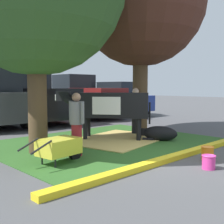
{
  "coord_description": "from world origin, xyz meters",
  "views": [
    {
      "loc": [
        -5.8,
        -4.3,
        1.74
      ],
      "look_at": [
        0.84,
        2.55,
        0.9
      ],
      "focal_mm": 46.57,
      "sensor_mm": 36.0,
      "label": 1
    }
  ],
  "objects_px": {
    "pickup_truck_black": "(35,99)",
    "pickup_truck_maroon": "(83,98)",
    "calf_lying": "(159,133)",
    "bucket_orange": "(207,153)",
    "shade_tree_right": "(141,2)",
    "person_visitor_near": "(135,110)",
    "person_handler": "(77,123)",
    "cow_holstein": "(109,105)",
    "bucket_pink": "(209,162)",
    "sedan_blue": "(118,99)",
    "wheelbarrow": "(60,147)"
  },
  "relations": [
    {
      "from": "cow_holstein",
      "to": "person_handler",
      "type": "height_order",
      "value": "person_handler"
    },
    {
      "from": "pickup_truck_maroon",
      "to": "cow_holstein",
      "type": "bearing_deg",
      "value": -121.47
    },
    {
      "from": "sedan_blue",
      "to": "wheelbarrow",
      "type": "bearing_deg",
      "value": -141.73
    },
    {
      "from": "cow_holstein",
      "to": "calf_lying",
      "type": "distance_m",
      "value": 1.84
    },
    {
      "from": "pickup_truck_maroon",
      "to": "pickup_truck_black",
      "type": "bearing_deg",
      "value": -178.81
    },
    {
      "from": "calf_lying",
      "to": "pickup_truck_black",
      "type": "distance_m",
      "value": 7.36
    },
    {
      "from": "person_handler",
      "to": "calf_lying",
      "type": "bearing_deg",
      "value": -2.87
    },
    {
      "from": "shade_tree_right",
      "to": "pickup_truck_black",
      "type": "bearing_deg",
      "value": 100.11
    },
    {
      "from": "sedan_blue",
      "to": "bucket_orange",
      "type": "bearing_deg",
      "value": -124.43
    },
    {
      "from": "pickup_truck_black",
      "to": "calf_lying",
      "type": "bearing_deg",
      "value": -87.8
    },
    {
      "from": "shade_tree_right",
      "to": "person_visitor_near",
      "type": "relative_size",
      "value": 4.22
    },
    {
      "from": "person_visitor_near",
      "to": "sedan_blue",
      "type": "xyz_separation_m",
      "value": [
        4.82,
        5.68,
        0.08
      ]
    },
    {
      "from": "person_handler",
      "to": "pickup_truck_maroon",
      "type": "relative_size",
      "value": 0.29
    },
    {
      "from": "person_handler",
      "to": "pickup_truck_black",
      "type": "bearing_deg",
      "value": 68.03
    },
    {
      "from": "wheelbarrow",
      "to": "sedan_blue",
      "type": "bearing_deg",
      "value": 38.27
    },
    {
      "from": "bucket_orange",
      "to": "sedan_blue",
      "type": "distance_m",
      "value": 11.34
    },
    {
      "from": "cow_holstein",
      "to": "sedan_blue",
      "type": "bearing_deg",
      "value": 42.85
    },
    {
      "from": "person_handler",
      "to": "bucket_pink",
      "type": "bearing_deg",
      "value": -64.94
    },
    {
      "from": "pickup_truck_black",
      "to": "pickup_truck_maroon",
      "type": "height_order",
      "value": "same"
    },
    {
      "from": "cow_holstein",
      "to": "bucket_pink",
      "type": "relative_size",
      "value": 9.0
    },
    {
      "from": "calf_lying",
      "to": "person_visitor_near",
      "type": "relative_size",
      "value": 0.78
    },
    {
      "from": "person_visitor_near",
      "to": "person_handler",
      "type": "bearing_deg",
      "value": -161.35
    },
    {
      "from": "shade_tree_right",
      "to": "person_visitor_near",
      "type": "xyz_separation_m",
      "value": [
        -0.35,
        -0.09,
        -3.86
      ]
    },
    {
      "from": "bucket_orange",
      "to": "shade_tree_right",
      "type": "bearing_deg",
      "value": 62.74
    },
    {
      "from": "person_visitor_near",
      "to": "bucket_orange",
      "type": "height_order",
      "value": "person_visitor_near"
    },
    {
      "from": "calf_lying",
      "to": "sedan_blue",
      "type": "height_order",
      "value": "sedan_blue"
    },
    {
      "from": "person_handler",
      "to": "bucket_orange",
      "type": "distance_m",
      "value": 3.23
    },
    {
      "from": "person_visitor_near",
      "to": "sedan_blue",
      "type": "height_order",
      "value": "sedan_blue"
    },
    {
      "from": "pickup_truck_black",
      "to": "pickup_truck_maroon",
      "type": "xyz_separation_m",
      "value": [
        3.03,
        0.06,
        0.0
      ]
    },
    {
      "from": "cow_holstein",
      "to": "bucket_orange",
      "type": "relative_size",
      "value": 8.26
    },
    {
      "from": "shade_tree_right",
      "to": "calf_lying",
      "type": "distance_m",
      "value": 4.82
    },
    {
      "from": "calf_lying",
      "to": "person_handler",
      "type": "bearing_deg",
      "value": 177.13
    },
    {
      "from": "bucket_pink",
      "to": "sedan_blue",
      "type": "distance_m",
      "value": 12.05
    },
    {
      "from": "sedan_blue",
      "to": "person_handler",
      "type": "bearing_deg",
      "value": -140.65
    },
    {
      "from": "cow_holstein",
      "to": "person_handler",
      "type": "distance_m",
      "value": 2.47
    },
    {
      "from": "person_visitor_near",
      "to": "bucket_pink",
      "type": "bearing_deg",
      "value": -119.16
    },
    {
      "from": "pickup_truck_maroon",
      "to": "sedan_blue",
      "type": "relative_size",
      "value": 1.23
    },
    {
      "from": "shade_tree_right",
      "to": "person_visitor_near",
      "type": "bearing_deg",
      "value": -166.06
    },
    {
      "from": "person_visitor_near",
      "to": "cow_holstein",
      "type": "bearing_deg",
      "value": -176.4
    },
    {
      "from": "person_visitor_near",
      "to": "wheelbarrow",
      "type": "relative_size",
      "value": 1.04
    },
    {
      "from": "bucket_pink",
      "to": "pickup_truck_maroon",
      "type": "distance_m",
      "value": 11.08
    },
    {
      "from": "calf_lying",
      "to": "wheelbarrow",
      "type": "relative_size",
      "value": 0.81
    },
    {
      "from": "bucket_orange",
      "to": "pickup_truck_maroon",
      "type": "height_order",
      "value": "pickup_truck_maroon"
    },
    {
      "from": "bucket_pink",
      "to": "bucket_orange",
      "type": "height_order",
      "value": "bucket_orange"
    },
    {
      "from": "wheelbarrow",
      "to": "pickup_truck_black",
      "type": "distance_m",
      "value": 8.29
    },
    {
      "from": "wheelbarrow",
      "to": "bucket_pink",
      "type": "distance_m",
      "value": 3.25
    },
    {
      "from": "cow_holstein",
      "to": "pickup_truck_maroon",
      "type": "height_order",
      "value": "pickup_truck_maroon"
    },
    {
      "from": "calf_lying",
      "to": "wheelbarrow",
      "type": "height_order",
      "value": "wheelbarrow"
    },
    {
      "from": "cow_holstein",
      "to": "pickup_truck_maroon",
      "type": "xyz_separation_m",
      "value": [
        3.73,
        6.09,
        -0.01
      ]
    },
    {
      "from": "bucket_pink",
      "to": "pickup_truck_maroon",
      "type": "xyz_separation_m",
      "value": [
        4.59,
        10.04,
        0.96
      ]
    }
  ]
}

